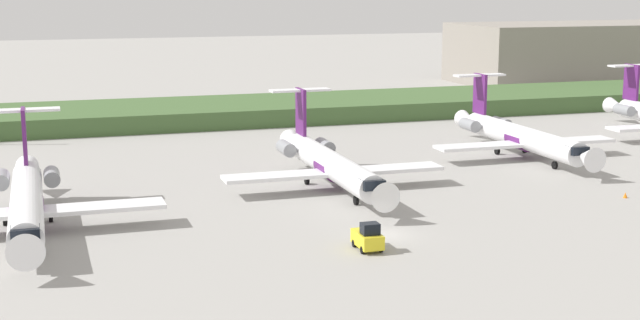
# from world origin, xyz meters

# --- Properties ---
(ground_plane) EXTENTS (500.00, 500.00, 0.00)m
(ground_plane) POSITION_xyz_m (0.00, 30.00, 0.00)
(ground_plane) COLOR #9E9B96
(grass_berm) EXTENTS (320.00, 20.00, 2.65)m
(grass_berm) POSITION_xyz_m (0.00, 66.94, 1.33)
(grass_berm) COLOR #426033
(grass_berm) RESTS_ON ground
(regional_jet_second) EXTENTS (22.81, 31.00, 9.00)m
(regional_jet_second) POSITION_xyz_m (-28.36, 10.98, 2.54)
(regional_jet_second) COLOR white
(regional_jet_second) RESTS_ON ground
(regional_jet_third) EXTENTS (22.81, 31.00, 9.00)m
(regional_jet_third) POSITION_xyz_m (1.21, 18.51, 2.54)
(regional_jet_third) COLOR white
(regional_jet_third) RESTS_ON ground
(regional_jet_fourth) EXTENTS (22.81, 31.00, 9.00)m
(regional_jet_fourth) POSITION_xyz_m (28.23, 27.39, 2.54)
(regional_jet_fourth) COLOR white
(regional_jet_fourth) RESTS_ON ground
(distant_hangar) EXTENTS (50.79, 25.00, 12.30)m
(distant_hangar) POSITION_xyz_m (82.22, 97.76, 6.15)
(distant_hangar) COLOR gray
(distant_hangar) RESTS_ON ground
(baggage_tug) EXTENTS (1.72, 3.20, 2.30)m
(baggage_tug) POSITION_xyz_m (-2.84, -3.51, 1.00)
(baggage_tug) COLOR yellow
(baggage_tug) RESTS_ON ground
(safety_cone_front_marker) EXTENTS (0.44, 0.44, 0.55)m
(safety_cone_front_marker) POSITION_xyz_m (27.29, 5.21, 0.28)
(safety_cone_front_marker) COLOR orange
(safety_cone_front_marker) RESTS_ON ground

